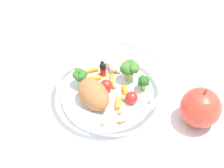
# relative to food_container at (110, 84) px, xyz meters

# --- Properties ---
(ground_plane) EXTENTS (2.40, 2.40, 0.00)m
(ground_plane) POSITION_rel_food_container_xyz_m (0.00, 0.01, -0.03)
(ground_plane) COLOR white
(food_container) EXTENTS (0.22, 0.22, 0.06)m
(food_container) POSITION_rel_food_container_xyz_m (0.00, 0.00, 0.00)
(food_container) COLOR white
(food_container) RESTS_ON ground_plane
(loose_apple) EXTENTS (0.08, 0.08, 0.09)m
(loose_apple) POSITION_rel_food_container_xyz_m (-0.18, 0.00, 0.01)
(loose_apple) COLOR #BC3828
(loose_apple) RESTS_ON ground_plane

